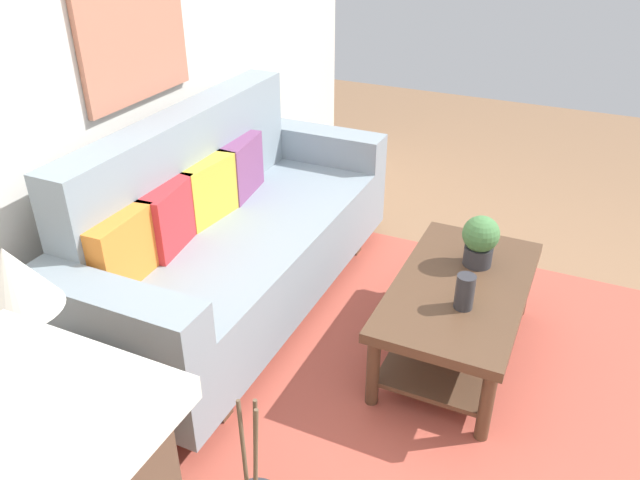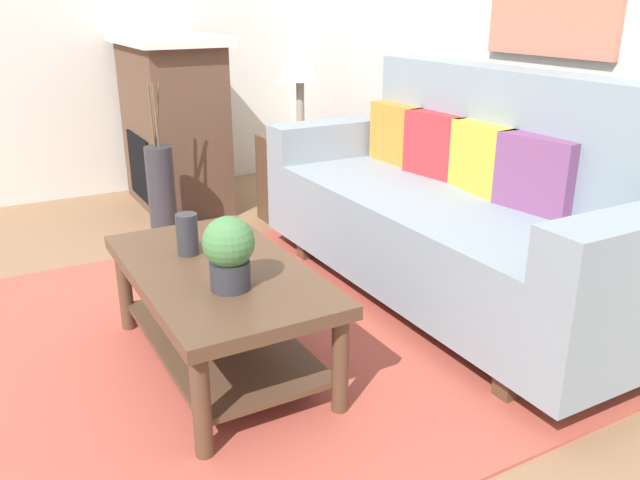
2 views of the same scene
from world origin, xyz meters
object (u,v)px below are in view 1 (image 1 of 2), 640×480
Objects in this scene: throw_pillow_mustard at (208,190)px; potted_plant_tabletop at (480,239)px; throw_pillow_crimson at (169,217)px; couch at (232,237)px; throw_pillow_orange at (122,250)px; framed_painting at (133,27)px; coffee_table at (459,304)px; table_lamp at (13,286)px; throw_pillow_plum at (241,167)px; side_table at (61,448)px; tabletop_vase at (465,292)px.

throw_pillow_mustard reaches higher than potted_plant_tabletop.
throw_pillow_crimson is 1.37× the size of potted_plant_tabletop.
throw_pillow_orange is at bearing 169.34° from couch.
throw_pillow_mustard is at bearing -90.00° from framed_painting.
throw_pillow_orange is at bearing 180.00° from throw_pillow_crimson.
coffee_table is 1.95m from table_lamp.
throw_pillow_orange is 1.00× the size of throw_pillow_mustard.
side_table is (-1.72, -0.24, -0.40)m from throw_pillow_plum.
throw_pillow_plum reaches higher than coffee_table.
framed_painting is at bearing 92.29° from coffee_table.
couch is 3.80× the size of table_lamp.
couch reaches higher than side_table.
tabletop_vase is (-0.11, -1.27, 0.08)m from couch.
coffee_table is at bearing -37.51° from side_table.
throw_pillow_mustard is 0.33× the size of coffee_table.
throw_pillow_crimson is at bearing 180.00° from throw_pillow_mustard.
throw_pillow_orange is 0.64× the size of side_table.
throw_pillow_plum is 2.18× the size of tabletop_vase.
framed_painting is (1.38, 0.58, 1.19)m from side_table.
throw_pillow_plum is (0.34, 0.00, 0.00)m from throw_pillow_mustard.
side_table reaches higher than coffee_table.
table_lamp is 1.57m from framed_painting.
throw_pillow_orange is 1.09m from framed_painting.
throw_pillow_orange is 1.01m from throw_pillow_plum.
potted_plant_tabletop is at bearing -80.93° from framed_painting.
throw_pillow_orange is at bearing 118.69° from coffee_table.
throw_pillow_plum is at bearing 78.77° from coffee_table.
potted_plant_tabletop reaches higher than side_table.
framed_painting reaches higher than potted_plant_tabletop.
throw_pillow_crimson reaches higher than tabletop_vase.
throw_pillow_crimson is (0.34, 0.00, 0.00)m from throw_pillow_orange.
coffee_table is at bearing -86.84° from couch.
potted_plant_tabletop is at bearing -77.63° from couch.
throw_pillow_crimson is 1.45m from coffee_table.
potted_plant_tabletop is at bearing -66.11° from throw_pillow_crimson.
table_lamp is at bearing -172.17° from throw_pillow_plum.
couch is 1.28m from tabletop_vase.
throw_pillow_crimson is 1.12m from table_lamp.
framed_painting is (0.11, 1.74, 0.96)m from tabletop_vase.
coffee_table is at bearing 15.59° from tabletop_vase.
couch is 1.23m from coffee_table.
side_table is 0.98× the size of table_lamp.
tabletop_vase is 0.63× the size of potted_plant_tabletop.
side_table is at bearing 137.50° from tabletop_vase.
throw_pillow_orange is at bearing 18.35° from side_table.
throw_pillow_crimson and throw_pillow_plum have the same top height.
tabletop_vase is at bearing -107.76° from throw_pillow_plum.
coffee_table is 1.47× the size of framed_painting.
throw_pillow_plum reaches higher than potted_plant_tabletop.
throw_pillow_orange is at bearing 124.48° from potted_plant_tabletop.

